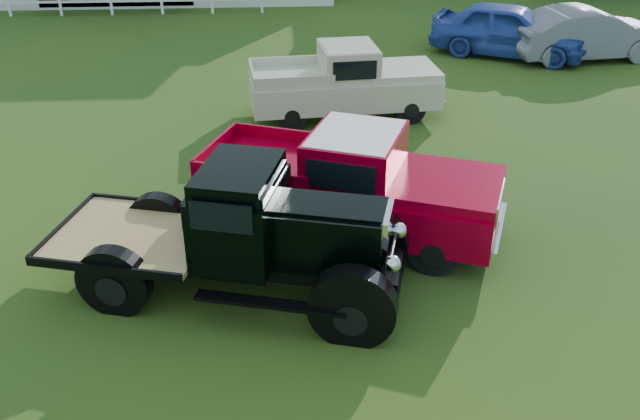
{
  "coord_description": "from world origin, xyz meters",
  "views": [
    {
      "loc": [
        -0.45,
        -9.33,
        6.81
      ],
      "look_at": [
        0.2,
        1.2,
        1.05
      ],
      "focal_mm": 40.0,
      "sensor_mm": 36.0,
      "label": 1
    }
  ],
  "objects_px": {
    "vintage_flatbed": "(235,231)",
    "white_pickup": "(344,82)",
    "misc_car_blue": "(510,30)",
    "misc_car_grey": "(588,34)",
    "red_pickup": "(349,183)"
  },
  "relations": [
    {
      "from": "white_pickup",
      "to": "misc_car_blue",
      "type": "xyz_separation_m",
      "value": [
        5.89,
        5.15,
        -0.06
      ]
    },
    {
      "from": "vintage_flatbed",
      "to": "red_pickup",
      "type": "distance_m",
      "value": 2.68
    },
    {
      "from": "vintage_flatbed",
      "to": "white_pickup",
      "type": "xyz_separation_m",
      "value": [
        2.45,
        7.84,
        -0.21
      ]
    },
    {
      "from": "white_pickup",
      "to": "misc_car_grey",
      "type": "distance_m",
      "value": 9.5
    },
    {
      "from": "vintage_flatbed",
      "to": "white_pickup",
      "type": "distance_m",
      "value": 8.22
    },
    {
      "from": "red_pickup",
      "to": "white_pickup",
      "type": "height_order",
      "value": "red_pickup"
    },
    {
      "from": "vintage_flatbed",
      "to": "misc_car_blue",
      "type": "bearing_deg",
      "value": 72.08
    },
    {
      "from": "misc_car_blue",
      "to": "white_pickup",
      "type": "bearing_deg",
      "value": 159.0
    },
    {
      "from": "vintage_flatbed",
      "to": "misc_car_grey",
      "type": "relative_size",
      "value": 1.15
    },
    {
      "from": "red_pickup",
      "to": "misc_car_grey",
      "type": "distance_m",
      "value": 13.81
    },
    {
      "from": "vintage_flatbed",
      "to": "misc_car_blue",
      "type": "distance_m",
      "value": 15.44
    },
    {
      "from": "red_pickup",
      "to": "white_pickup",
      "type": "relative_size",
      "value": 1.12
    },
    {
      "from": "vintage_flatbed",
      "to": "red_pickup",
      "type": "relative_size",
      "value": 1.02
    },
    {
      "from": "red_pickup",
      "to": "misc_car_grey",
      "type": "relative_size",
      "value": 1.13
    },
    {
      "from": "misc_car_blue",
      "to": "misc_car_grey",
      "type": "bearing_deg",
      "value": -74.35
    }
  ]
}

